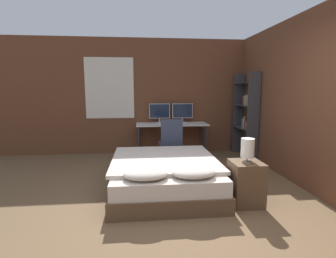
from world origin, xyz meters
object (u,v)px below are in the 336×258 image
object	(u,v)px
monitor_left	(160,112)
office_chair	(171,147)
computer_mouse	(186,124)
desk	(172,127)
keyboard	(173,124)
nightstand	(246,183)
bedside_lamp	(248,148)
monitor_right	(182,112)
bookshelf	(247,112)
bed	(165,175)

from	to	relation	value
monitor_left	office_chair	distance (m)	1.17
monitor_left	computer_mouse	xyz separation A→B (m)	(0.56, -0.39, -0.24)
desk	keyboard	world-z (taller)	keyboard
monitor_left	computer_mouse	world-z (taller)	monitor_left
nightstand	bedside_lamp	distance (m)	0.47
monitor_left	monitor_right	size ratio (longest dim) A/B	1.00
bedside_lamp	computer_mouse	world-z (taller)	bedside_lamp
monitor_left	bedside_lamp	bearing A→B (deg)	-72.04
monitor_left	office_chair	size ratio (longest dim) A/B	0.51
monitor_right	computer_mouse	world-z (taller)	monitor_right
nightstand	monitor_right	size ratio (longest dim) A/B	1.20
nightstand	bedside_lamp	size ratio (longest dim) A/B	1.85
nightstand	bookshelf	size ratio (longest dim) A/B	0.31
bed	nightstand	bearing A→B (deg)	-30.38
bed	keyboard	size ratio (longest dim) A/B	4.93
bed	nightstand	xyz separation A→B (m)	(1.03, -0.61, 0.05)
monitor_right	bookshelf	size ratio (longest dim) A/B	0.26
desk	computer_mouse	xyz separation A→B (m)	(0.28, -0.19, 0.11)
monitor_left	computer_mouse	bearing A→B (deg)	-34.98
nightstand	office_chair	distance (m)	2.09
office_chair	bookshelf	distance (m)	1.90
bed	keyboard	xyz separation A→B (m)	(0.36, 1.91, 0.51)
bed	nightstand	world-z (taller)	nightstand
computer_mouse	desk	bearing A→B (deg)	145.80
desk	bedside_lamp	bearing A→B (deg)	-76.12
monitor_left	keyboard	xyz separation A→B (m)	(0.27, -0.39, -0.25)
computer_mouse	bookshelf	size ratio (longest dim) A/B	0.04
office_chair	bed	bearing A→B (deg)	-100.52
monitor_left	bookshelf	world-z (taller)	bookshelf
keyboard	office_chair	world-z (taller)	office_chair
desk	office_chair	bearing A→B (deg)	-98.49
desk	monitor_left	xyz separation A→B (m)	(-0.27, 0.20, 0.34)
computer_mouse	bookshelf	bearing A→B (deg)	-8.21
monitor_right	keyboard	distance (m)	0.54
desk	keyboard	size ratio (longest dim) A/B	4.19
bedside_lamp	computer_mouse	bearing A→B (deg)	98.70
monitor_left	office_chair	xyz separation A→B (m)	(0.16, -0.98, -0.63)
nightstand	computer_mouse	distance (m)	2.59
computer_mouse	bed	bearing A→B (deg)	-108.70
desk	computer_mouse	world-z (taller)	computer_mouse
desk	bookshelf	world-z (taller)	bookshelf
monitor_right	office_chair	size ratio (longest dim) A/B	0.51
bedside_lamp	monitor_right	world-z (taller)	monitor_right
bed	monitor_right	bearing A→B (deg)	74.57
computer_mouse	bookshelf	distance (m)	1.38
nightstand	bedside_lamp	bearing A→B (deg)	-135.00
keyboard	office_chair	bearing A→B (deg)	-101.22
bedside_lamp	bookshelf	distance (m)	2.53
keyboard	monitor_left	bearing A→B (deg)	124.98
bed	computer_mouse	world-z (taller)	computer_mouse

